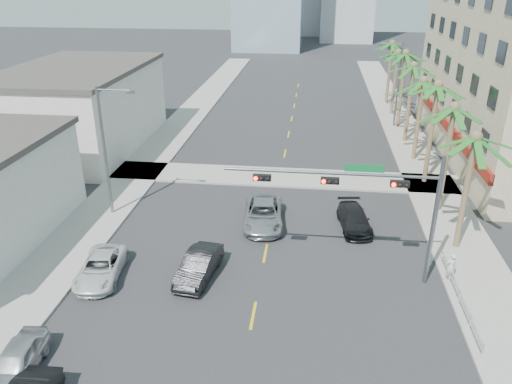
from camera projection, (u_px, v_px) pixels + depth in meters
The scene contains 23 objects.
ground at pixel (242, 375), 21.17m from camera, with size 260.00×260.00×0.00m, color #262628.
sidewalk_right at pixel (435, 194), 37.97m from camera, with size 4.00×120.00×0.15m, color gray.
sidewalk_left at pixel (131, 180), 40.56m from camera, with size 4.00×120.00×0.15m, color gray.
sidewalk_cross at pixel (280, 177), 41.08m from camera, with size 80.00×4.00×0.15m, color gray.
building_left_far at pixel (80, 109), 47.18m from camera, with size 11.00×18.00×7.20m, color beige.
traffic_signal_mast at pixel (374, 196), 25.69m from camera, with size 11.12×0.54×7.20m.
palm_tree_0 at pixel (476, 138), 27.90m from camera, with size 4.80×4.80×7.80m.
palm_tree_1 at pixel (454, 109), 32.47m from camera, with size 4.80×4.80×8.16m.
palm_tree_2 at pixel (438, 86), 37.04m from camera, with size 4.80×4.80×8.52m.
palm_tree_3 at pixel (424, 81), 42.04m from camera, with size 4.80×4.80×7.80m.
palm_tree_4 at pixel (414, 66), 46.61m from camera, with size 4.80×4.80×8.16m.
palm_tree_5 at pixel (406, 54), 51.18m from camera, with size 4.80×4.80×8.52m.
palm_tree_6 at pixel (398, 53), 56.17m from camera, with size 4.80×4.80×7.80m.
palm_tree_7 at pixel (392, 44), 60.74m from camera, with size 4.80×4.80×8.16m.
streetlight_left at pixel (107, 146), 32.98m from camera, with size 2.55×0.25×9.00m.
streetlight_right at pixel (397, 80), 52.35m from camera, with size 2.55×0.25×9.00m.
guardrail at pixel (460, 295), 25.22m from camera, with size 0.08×8.08×1.00m.
car_parked_near at pixel (17, 361), 20.95m from camera, with size 1.61×3.99×1.36m, color silver.
car_parked_far at pixel (101, 268), 27.58m from camera, with size 2.15×4.67×1.30m, color silver.
car_lane_left at pixel (199, 266), 27.61m from camera, with size 1.54×4.40×1.45m, color black.
car_lane_center at pixel (263, 214), 33.37m from camera, with size 2.52×5.46×1.52m, color #B1B2B6.
car_lane_right at pixel (354, 219), 32.93m from camera, with size 1.83×4.49×1.30m, color black.
pedestrian at pixel (451, 267), 27.02m from camera, with size 0.61×0.40×1.66m, color silver.
Camera 1 is at (2.52, -15.96, 15.75)m, focal length 35.00 mm.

